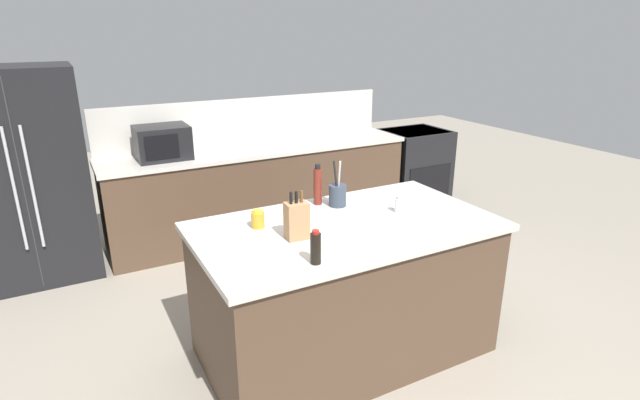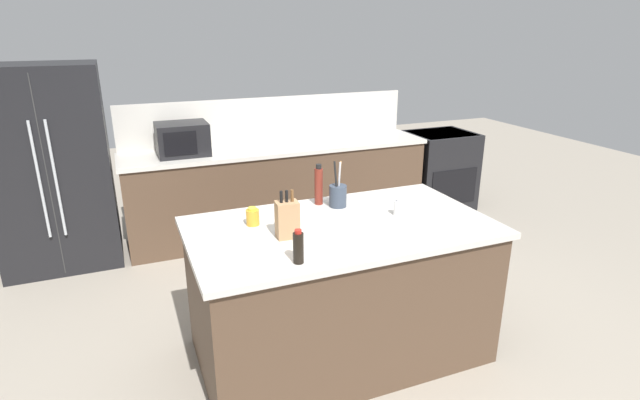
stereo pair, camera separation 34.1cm
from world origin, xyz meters
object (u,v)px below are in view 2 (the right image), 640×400
Objects in this scene: refrigerator at (52,169)px; vinegar_bottle at (319,185)px; microwave at (182,139)px; soy_sauce_bottle at (298,247)px; salt_shaker at (398,208)px; utensil_crock at (338,195)px; honey_jar at (253,217)px; range_oven at (439,170)px; knife_block at (287,219)px.

refrigerator reaches higher than vinegar_bottle.
soy_sauce_bottle is (0.24, -2.59, -0.07)m from microwave.
microwave is 4.37× the size of salt_shaker.
utensil_crock is 0.64m from honey_jar.
microwave is at bearing 94.41° from honey_jar.
range_oven is 1.92× the size of microwave.
range_oven is 8.40× the size of salt_shaker.
vinegar_bottle is at bearing 61.25° from soy_sauce_bottle.
microwave is (1.15, -0.05, 0.18)m from refrigerator.
honey_jar is (-0.63, -0.11, -0.03)m from utensil_crock.
microwave reaches higher than knife_block.
utensil_crock reaches higher than vinegar_bottle.
refrigerator reaches higher than range_oven.
vinegar_bottle is at bearing 135.40° from salt_shaker.
soy_sauce_bottle is at bearing -62.30° from refrigerator.
soy_sauce_bottle is at bearing -84.74° from microwave.
salt_shaker is (0.79, 0.07, -0.06)m from knife_block.
range_oven is at bearing 35.21° from honey_jar.
microwave is at bearing 101.47° from knife_block.
range_oven is 2.97m from vinegar_bottle.
soy_sauce_bottle is 0.61m from honey_jar.
range_oven is at bearing 44.11° from knife_block.
utensil_crock is (0.78, -1.88, -0.07)m from microwave.
honey_jar is (-0.93, 0.20, 0.00)m from salt_shaker.
range_oven is 2.87× the size of utensil_crock.
knife_block is (0.29, -2.25, -0.04)m from microwave.
utensil_crock is at bearing 52.48° from soy_sauce_bottle.
soy_sauce_bottle is 1.63× the size of honey_jar.
refrigerator reaches higher than utensil_crock.
honey_jar is at bearing -85.59° from microwave.
soy_sauce_bottle is 0.92m from vinegar_bottle.
honey_jar is at bearing 121.97° from knife_block.
refrigerator is 6.28× the size of knife_block.
refrigerator is 4.15m from range_oven.
soy_sauce_bottle is (-2.73, -2.59, 0.56)m from range_oven.
range_oven is 2.94m from utensil_crock.
soy_sauce_bottle reaches higher than honey_jar.
knife_block is 2.52× the size of honey_jar.
microwave is at bearing 180.00° from range_oven.
salt_shaker is at bearing 9.03° from knife_block.
knife_block is 0.30m from honey_jar.
utensil_crock is at bearing -45.00° from refrigerator.
knife_block is 0.91× the size of utensil_crock.
microwave is at bearing 95.26° from soy_sauce_bottle.
salt_shaker reaches higher than range_oven.
microwave is 2.44m from salt_shaker.
vinegar_bottle is at bearing 20.84° from honey_jar.
honey_jar is at bearing -159.16° from vinegar_bottle.
utensil_crock is at bearing 41.07° from knife_block.
knife_block reaches higher than salt_shaker.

